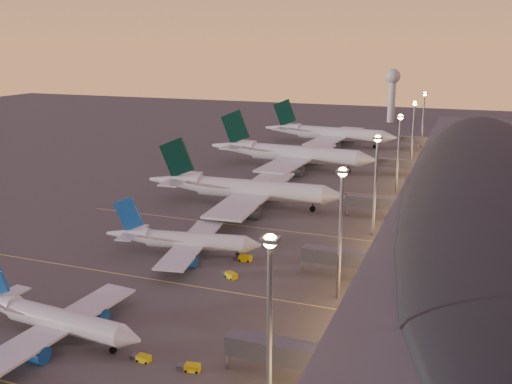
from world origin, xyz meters
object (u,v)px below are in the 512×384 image
at_px(baggage_tug_c, 243,258).
at_px(baggage_tug_d, 230,275).
at_px(radar_tower, 392,86).
at_px(baggage_tug_a, 142,358).
at_px(airliner_wide_near, 243,189).
at_px(baggage_tug_b, 190,367).
at_px(airliner_wide_far, 328,134).
at_px(airliner_narrow_north, 183,240).
at_px(airliner_wide_mid, 290,154).
at_px(airliner_narrow_south, 51,318).

bearing_deg(baggage_tug_c, baggage_tug_d, -82.78).
height_order(radar_tower, baggage_tug_a, radar_tower).
height_order(airliner_wide_near, baggage_tug_b, airliner_wide_near).
height_order(airliner_wide_far, baggage_tug_c, airliner_wide_far).
bearing_deg(baggage_tug_d, radar_tower, 120.97).
distance_m(airliner_narrow_north, airliner_wide_far, 156.74).
bearing_deg(baggage_tug_a, airliner_wide_far, 98.05).
bearing_deg(baggage_tug_b, airliner_wide_far, 88.67).
relative_size(airliner_narrow_north, baggage_tug_a, 11.24).
bearing_deg(baggage_tug_c, airliner_wide_near, 113.57).
bearing_deg(baggage_tug_c, airliner_wide_mid, 103.00).
bearing_deg(radar_tower, baggage_tug_a, -89.51).
bearing_deg(airliner_wide_near, baggage_tug_d, -73.98).
bearing_deg(airliner_wide_mid, airliner_wide_far, 91.31).
height_order(baggage_tug_b, baggage_tug_d, baggage_tug_d).
xyz_separation_m(airliner_wide_far, radar_tower, (16.77, 93.11, 16.43)).
height_order(airliner_narrow_north, airliner_wide_far, airliner_wide_far).
relative_size(radar_tower, baggage_tug_a, 9.75).
xyz_separation_m(airliner_narrow_south, baggage_tug_c, (17.01, 43.35, -2.78)).
height_order(airliner_narrow_south, baggage_tug_c, airliner_narrow_south).
distance_m(airliner_wide_near, airliner_wide_mid, 56.61).
bearing_deg(airliner_narrow_north, airliner_wide_far, 81.57).
relative_size(airliner_narrow_north, airliner_wide_far, 0.57).
bearing_deg(baggage_tug_d, airliner_narrow_south, -87.77).
distance_m(radar_tower, baggage_tug_b, 293.76).
distance_m(radar_tower, baggage_tug_d, 259.13).
height_order(airliner_wide_mid, baggage_tug_a, airliner_wide_mid).
bearing_deg(airliner_wide_near, baggage_tug_c, -71.09).
relative_size(airliner_narrow_north, baggage_tug_c, 8.76).
relative_size(airliner_narrow_south, airliner_wide_near, 0.58).
bearing_deg(airliner_wide_mid, baggage_tug_a, -78.74).
bearing_deg(baggage_tug_c, airliner_narrow_south, -109.85).
bearing_deg(radar_tower, airliner_narrow_north, -92.99).
bearing_deg(airliner_narrow_south, airliner_wide_mid, 95.20).
distance_m(airliner_narrow_south, radar_tower, 292.78).
height_order(baggage_tug_a, baggage_tug_b, baggage_tug_b).
distance_m(radar_tower, baggage_tug_a, 293.78).
distance_m(airliner_narrow_south, airliner_wide_far, 198.70).
bearing_deg(airliner_narrow_south, baggage_tug_c, 72.59).
bearing_deg(airliner_wide_mid, baggage_tug_c, -75.62).
relative_size(baggage_tug_a, baggage_tug_b, 0.91).
height_order(airliner_wide_mid, baggage_tug_d, airliner_wide_mid).
distance_m(airliner_wide_mid, baggage_tug_a, 144.76).
xyz_separation_m(airliner_narrow_south, baggage_tug_b, (26.23, -0.99, -2.88)).
distance_m(baggage_tug_b, baggage_tug_c, 45.29).
xyz_separation_m(airliner_narrow_north, baggage_tug_c, (14.58, 1.35, -2.89)).
xyz_separation_m(airliner_wide_far, baggage_tug_c, (18.30, -155.33, -4.87)).
height_order(radar_tower, baggage_tug_b, radar_tower).
distance_m(airliner_wide_far, radar_tower, 96.02).
height_order(airliner_wide_near, baggage_tug_c, airliner_wide_near).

